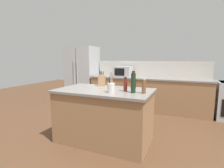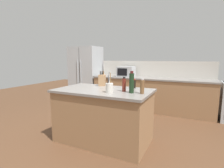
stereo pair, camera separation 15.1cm
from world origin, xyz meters
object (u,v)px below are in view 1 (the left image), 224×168
object	(u,v)px
knife_block	(102,80)
soy_sauce_bottle	(134,84)
refrigerator	(82,75)
wine_bottle	(133,83)
microwave	(123,72)
pepper_grinder	(144,86)
vinegar_bottle	(125,85)
utensil_crock	(111,87)

from	to	relation	value
knife_block	soy_sauce_bottle	bearing A→B (deg)	-15.03
refrigerator	wine_bottle	bearing A→B (deg)	-43.58
wine_bottle	microwave	bearing A→B (deg)	113.36
microwave	pepper_grinder	distance (m)	2.54
refrigerator	wine_bottle	xyz separation A→B (m)	(2.45, -2.33, 0.18)
microwave	vinegar_bottle	world-z (taller)	microwave
utensil_crock	wine_bottle	xyz separation A→B (m)	(0.33, 0.12, 0.08)
microwave	utensil_crock	size ratio (longest dim) A/B	1.50
utensil_crock	wine_bottle	distance (m)	0.36
utensil_crock	pepper_grinder	bearing A→B (deg)	15.40
knife_block	utensil_crock	distance (m)	0.70
soy_sauce_bottle	vinegar_bottle	bearing A→B (deg)	-95.89
microwave	wine_bottle	bearing A→B (deg)	-66.64
microwave	soy_sauce_bottle	world-z (taller)	microwave
microwave	soy_sauce_bottle	bearing A→B (deg)	-64.45
refrigerator	vinegar_bottle	xyz separation A→B (m)	(2.29, -2.27, 0.13)
wine_bottle	vinegar_bottle	world-z (taller)	wine_bottle
refrigerator	utensil_crock	distance (m)	3.24
soy_sauce_bottle	microwave	bearing A→B (deg)	115.55
pepper_grinder	vinegar_bottle	bearing A→B (deg)	171.71
knife_block	utensil_crock	size ratio (longest dim) A/B	0.91
vinegar_bottle	pepper_grinder	size ratio (longest dim) A/B	1.01
refrigerator	wine_bottle	distance (m)	3.38
vinegar_bottle	wine_bottle	bearing A→B (deg)	-21.94
wine_bottle	vinegar_bottle	xyz separation A→B (m)	(-0.15, 0.06, -0.05)
wine_bottle	utensil_crock	bearing A→B (deg)	-159.67
soy_sauce_bottle	refrigerator	bearing A→B (deg)	141.23
soy_sauce_bottle	utensil_crock	bearing A→B (deg)	-110.77
refrigerator	pepper_grinder	world-z (taller)	refrigerator
microwave	vinegar_bottle	size ratio (longest dim) A/B	2.01
knife_block	utensil_crock	xyz separation A→B (m)	(0.44, -0.55, -0.03)
pepper_grinder	refrigerator	bearing A→B (deg)	138.48
microwave	knife_block	world-z (taller)	microwave
pepper_grinder	soy_sauce_bottle	world-z (taller)	pepper_grinder
knife_block	pepper_grinder	distance (m)	1.02
knife_block	vinegar_bottle	xyz separation A→B (m)	(0.61, -0.37, -0.00)
knife_block	soy_sauce_bottle	size ratio (longest dim) A/B	1.72
soy_sauce_bottle	knife_block	bearing A→B (deg)	-177.70
wine_bottle	vinegar_bottle	bearing A→B (deg)	158.06
refrigerator	microwave	bearing A→B (deg)	-2.01
vinegar_bottle	pepper_grinder	bearing A→B (deg)	-8.29
utensil_crock	pepper_grinder	world-z (taller)	utensil_crock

